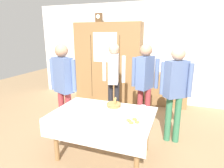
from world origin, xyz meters
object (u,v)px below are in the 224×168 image
(tea_cup_near_right, at_px, (132,112))
(book_stack, at_px, (167,73))
(mantel_clock, at_px, (99,18))
(bookshelf_low, at_px, (166,90))
(spoon_far_left, at_px, (85,115))
(person_behind_table_left, at_px, (145,79))
(tea_cup_front_edge, at_px, (92,117))
(pastry_plate, at_px, (133,122))
(person_behind_table_right, at_px, (176,86))
(dining_table, at_px, (102,120))
(tea_cup_near_left, at_px, (143,107))
(wall_cabinet, at_px, (108,62))
(spoon_front_edge, at_px, (72,114))
(person_by_cabinet, at_px, (114,74))
(bread_basket, at_px, (114,105))
(person_near_right_end, at_px, (63,81))

(tea_cup_near_right, bearing_deg, book_stack, 82.90)
(mantel_clock, relative_size, bookshelf_low, 0.22)
(spoon_far_left, height_order, person_behind_table_left, person_behind_table_left)
(tea_cup_front_edge, xyz_separation_m, pastry_plate, (0.56, 0.09, -0.01))
(book_stack, xyz_separation_m, person_behind_table_right, (0.26, -1.80, 0.13))
(dining_table, distance_m, book_stack, 2.75)
(dining_table, distance_m, tea_cup_near_left, 0.68)
(mantel_clock, xyz_separation_m, tea_cup_near_right, (1.58, -2.44, -1.54))
(wall_cabinet, distance_m, spoon_front_edge, 2.83)
(wall_cabinet, height_order, spoon_far_left, wall_cabinet)
(spoon_front_edge, xyz_separation_m, person_behind_table_left, (0.83, 1.33, 0.31))
(pastry_plate, bearing_deg, bookshelf_low, 85.40)
(tea_cup_front_edge, distance_m, person_behind_table_right, 1.52)
(bookshelf_low, relative_size, person_by_cabinet, 0.64)
(bread_basket, xyz_separation_m, spoon_far_left, (-0.29, -0.46, -0.03))
(wall_cabinet, height_order, bookshelf_low, wall_cabinet)
(bread_basket, bearing_deg, tea_cup_near_right, -26.51)
(tea_cup_near_left, relative_size, pastry_plate, 0.46)
(mantel_clock, distance_m, person_by_cabinet, 1.94)
(bread_basket, distance_m, spoon_front_edge, 0.70)
(tea_cup_near_right, bearing_deg, dining_table, -160.21)
(mantel_clock, relative_size, book_stack, 1.04)
(dining_table, relative_size, wall_cabinet, 0.69)
(mantel_clock, height_order, spoon_front_edge, mantel_clock)
(mantel_clock, relative_size, person_by_cabinet, 0.14)
(tea_cup_near_left, bearing_deg, bread_basket, -173.09)
(book_stack, bearing_deg, tea_cup_near_right, -97.10)
(person_behind_table_right, bearing_deg, person_behind_table_left, 151.67)
(wall_cabinet, xyz_separation_m, tea_cup_near_left, (1.44, -2.21, -0.33))
(spoon_front_edge, distance_m, person_near_right_end, 0.83)
(dining_table, xyz_separation_m, tea_cup_near_left, (0.54, 0.38, 0.13))
(spoon_far_left, bearing_deg, bread_basket, 58.20)
(bookshelf_low, height_order, pastry_plate, bookshelf_low)
(dining_table, relative_size, spoon_front_edge, 12.67)
(dining_table, relative_size, mantel_clock, 6.28)
(person_by_cabinet, bearing_deg, dining_table, -77.60)
(tea_cup_near_right, xyz_separation_m, bread_basket, (-0.35, 0.17, 0.01))
(tea_cup_near_left, height_order, person_behind_table_right, person_behind_table_right)
(bookshelf_low, bearing_deg, spoon_front_edge, -112.10)
(person_near_right_end, distance_m, person_by_cabinet, 1.16)
(tea_cup_near_right, xyz_separation_m, tea_cup_near_left, (0.12, 0.23, 0.00))
(spoon_far_left, bearing_deg, person_behind_table_right, 39.04)
(tea_cup_near_right, distance_m, pastry_plate, 0.31)
(book_stack, bearing_deg, spoon_far_left, -108.81)
(tea_cup_near_right, bearing_deg, pastry_plate, -73.60)
(dining_table, bearing_deg, bookshelf_low, 74.54)
(pastry_plate, distance_m, spoon_far_left, 0.72)
(tea_cup_near_right, distance_m, tea_cup_near_left, 0.26)
(bookshelf_low, relative_size, tea_cup_front_edge, 8.36)
(person_by_cabinet, bearing_deg, person_behind_table_left, -18.14)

